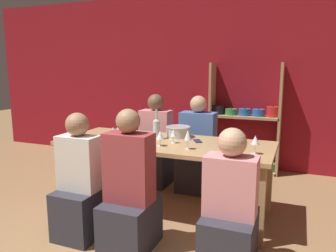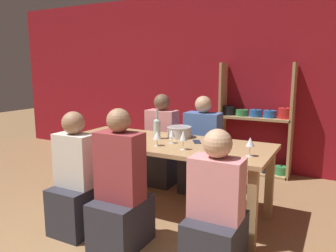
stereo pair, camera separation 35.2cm
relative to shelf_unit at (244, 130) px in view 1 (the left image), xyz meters
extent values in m
cube|color=maroon|center=(-0.45, 0.20, 0.73)|extent=(8.80, 0.06, 2.70)
cube|color=tan|center=(-0.50, 0.00, 0.19)|extent=(0.04, 0.30, 1.62)
cube|color=tan|center=(0.50, 0.00, 0.19)|extent=(0.04, 0.30, 1.62)
cube|color=tan|center=(0.00, 0.00, -0.61)|extent=(1.00, 0.30, 0.04)
cylinder|color=black|center=(-0.40, 0.00, -0.52)|extent=(0.18, 0.18, 0.14)
sphere|color=black|center=(-0.40, 0.00, -0.44)|extent=(0.02, 0.02, 0.02)
cylinder|color=#235BAD|center=(-0.20, 0.00, -0.54)|extent=(0.16, 0.16, 0.09)
sphere|color=black|center=(-0.20, 0.00, -0.48)|extent=(0.02, 0.02, 0.02)
cylinder|color=black|center=(0.20, 0.00, -0.54)|extent=(0.18, 0.18, 0.10)
sphere|color=black|center=(0.20, 0.00, -0.48)|extent=(0.02, 0.02, 0.02)
cylinder|color=#338447|center=(0.40, 0.00, -0.53)|extent=(0.18, 0.18, 0.12)
sphere|color=black|center=(0.40, 0.00, -0.46)|extent=(0.02, 0.02, 0.02)
cube|color=tan|center=(0.00, 0.00, 0.20)|extent=(1.00, 0.30, 0.04)
cylinder|color=black|center=(-0.40, 0.00, 0.29)|extent=(0.18, 0.18, 0.14)
sphere|color=black|center=(-0.40, 0.00, 0.37)|extent=(0.02, 0.02, 0.02)
cylinder|color=#338447|center=(-0.20, 0.00, 0.27)|extent=(0.18, 0.18, 0.09)
sphere|color=black|center=(-0.20, 0.00, 0.32)|extent=(0.02, 0.02, 0.02)
cylinder|color=#235BAD|center=(0.00, 0.00, 0.27)|extent=(0.18, 0.18, 0.10)
sphere|color=black|center=(0.00, 0.00, 0.34)|extent=(0.02, 0.02, 0.02)
cylinder|color=#235BAD|center=(0.20, 0.00, 0.27)|extent=(0.18, 0.18, 0.10)
sphere|color=black|center=(0.20, 0.00, 0.34)|extent=(0.02, 0.02, 0.02)
cylinder|color=red|center=(0.40, 0.00, 0.30)|extent=(0.18, 0.18, 0.15)
sphere|color=black|center=(0.40, 0.00, 0.38)|extent=(0.02, 0.02, 0.02)
cube|color=tan|center=(-0.55, -1.78, 0.13)|extent=(2.25, 0.90, 0.04)
cube|color=tan|center=(-1.60, -2.14, -0.26)|extent=(0.08, 0.08, 0.74)
cube|color=tan|center=(0.49, -2.14, -0.26)|extent=(0.08, 0.08, 0.74)
cube|color=tan|center=(-1.60, -1.41, -0.26)|extent=(0.08, 0.08, 0.74)
cube|color=tan|center=(0.49, -1.41, -0.26)|extent=(0.08, 0.08, 0.74)
cylinder|color=#B7BABC|center=(-0.50, -1.51, 0.21)|extent=(0.27, 0.27, 0.12)
torus|color=#B7BABC|center=(-0.50, -1.51, 0.27)|extent=(0.28, 0.28, 0.01)
cylinder|color=#B2C6C1|center=(-0.68, -1.69, 0.25)|extent=(0.08, 0.08, 0.20)
cone|color=#B2C6C1|center=(-0.68, -1.69, 0.37)|extent=(0.08, 0.08, 0.03)
cylinder|color=#B2C6C1|center=(-0.68, -1.69, 0.43)|extent=(0.03, 0.03, 0.09)
cylinder|color=white|center=(0.40, -1.94, 0.15)|extent=(0.07, 0.07, 0.00)
cylinder|color=white|center=(0.40, -1.94, 0.20)|extent=(0.01, 0.01, 0.09)
cone|color=white|center=(0.40, -1.94, 0.28)|extent=(0.08, 0.08, 0.08)
cylinder|color=white|center=(-1.01, -2.05, 0.15)|extent=(0.07, 0.07, 0.00)
cylinder|color=white|center=(-1.01, -2.05, 0.20)|extent=(0.01, 0.01, 0.09)
cone|color=white|center=(-1.01, -2.05, 0.28)|extent=(0.06, 0.06, 0.08)
cylinder|color=beige|center=(-1.01, -2.05, 0.26)|extent=(0.03, 0.03, 0.03)
cylinder|color=white|center=(-0.51, -1.98, 0.15)|extent=(0.06, 0.06, 0.00)
cylinder|color=white|center=(-0.51, -1.98, 0.19)|extent=(0.01, 0.01, 0.07)
cone|color=white|center=(-0.51, -1.98, 0.26)|extent=(0.08, 0.08, 0.08)
cylinder|color=beige|center=(-0.51, -1.98, 0.24)|extent=(0.05, 0.05, 0.03)
cylinder|color=white|center=(-1.00, -1.90, 0.15)|extent=(0.06, 0.06, 0.00)
cylinder|color=white|center=(-1.00, -1.90, 0.19)|extent=(0.01, 0.01, 0.07)
cone|color=white|center=(-1.00, -1.90, 0.27)|extent=(0.06, 0.06, 0.08)
cylinder|color=maroon|center=(-1.00, -1.90, 0.25)|extent=(0.03, 0.03, 0.03)
cylinder|color=white|center=(-1.16, -1.67, 0.15)|extent=(0.06, 0.06, 0.00)
cylinder|color=white|center=(-1.16, -1.67, 0.19)|extent=(0.01, 0.01, 0.07)
cone|color=white|center=(-1.16, -1.67, 0.27)|extent=(0.07, 0.07, 0.09)
cylinder|color=beige|center=(-1.16, -1.67, 0.25)|extent=(0.04, 0.04, 0.04)
cylinder|color=white|center=(-0.22, -2.00, 0.15)|extent=(0.06, 0.06, 0.00)
cylinder|color=white|center=(-0.22, -2.00, 0.20)|extent=(0.01, 0.01, 0.09)
cone|color=white|center=(-0.22, -2.00, 0.29)|extent=(0.07, 0.07, 0.10)
cylinder|color=maroon|center=(-0.22, -2.00, 0.26)|extent=(0.04, 0.04, 0.04)
cylinder|color=white|center=(-0.44, -1.81, 0.15)|extent=(0.06, 0.06, 0.00)
cylinder|color=white|center=(-0.44, -1.81, 0.19)|extent=(0.01, 0.01, 0.07)
cone|color=white|center=(-0.44, -1.81, 0.26)|extent=(0.06, 0.06, 0.08)
cube|color=#1E2338|center=(-0.23, -1.64, 0.16)|extent=(0.14, 0.16, 0.01)
cube|color=#2D2D38|center=(0.31, -2.52, -0.41)|extent=(0.40, 0.49, 0.43)
cube|color=pink|center=(0.31, -2.52, 0.04)|extent=(0.40, 0.22, 0.46)
sphere|color=tan|center=(0.31, -2.52, 0.38)|extent=(0.22, 0.22, 0.22)
cube|color=#2D2D38|center=(-1.00, -1.00, -0.40)|extent=(0.41, 0.51, 0.45)
cube|color=pink|center=(-1.00, -1.00, 0.10)|extent=(0.41, 0.22, 0.54)
sphere|color=brown|center=(-1.00, -1.00, 0.48)|extent=(0.21, 0.21, 0.21)
cube|color=#2D2D38|center=(-0.54, -2.58, -0.41)|extent=(0.40, 0.50, 0.43)
cube|color=#99383D|center=(-0.54, -2.58, 0.10)|extent=(0.40, 0.22, 0.59)
sphere|color=#9E7556|center=(-0.54, -2.58, 0.49)|extent=(0.20, 0.20, 0.20)
cube|color=#2D2D38|center=(-0.42, -1.00, -0.40)|extent=(0.44, 0.55, 0.45)
cube|color=#4C70B7|center=(-0.42, -1.00, 0.10)|extent=(0.44, 0.24, 0.55)
sphere|color=tan|center=(-0.42, -1.00, 0.48)|extent=(0.21, 0.21, 0.21)
cube|color=#2D2D38|center=(-1.06, -2.56, -0.40)|extent=(0.37, 0.47, 0.45)
cube|color=silver|center=(-1.06, -2.56, 0.07)|extent=(0.37, 0.21, 0.50)
sphere|color=#9E7556|center=(-1.06, -2.56, 0.43)|extent=(0.21, 0.21, 0.21)
camera|label=1|loc=(0.75, -4.89, 0.92)|focal=35.00mm
camera|label=2|loc=(1.07, -4.74, 0.92)|focal=35.00mm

